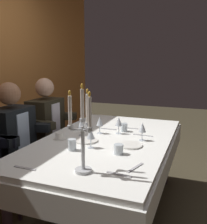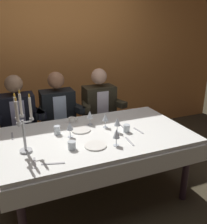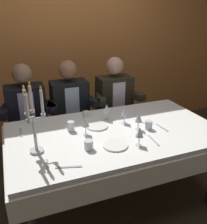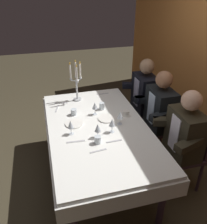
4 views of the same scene
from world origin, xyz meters
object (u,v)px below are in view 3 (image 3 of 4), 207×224
at_px(dinner_plate_1, 115,145).
at_px(wine_glass_2, 107,109).
at_px(wine_glass_1, 139,118).
at_px(water_tumbler_2, 71,126).
at_px(wine_glass_3, 140,133).
at_px(wine_glass_4, 85,122).
at_px(seated_diner_1, 70,103).
at_px(water_tumbler_0, 89,145).
at_px(dinner_plate_0, 97,126).
at_px(candelabra, 34,122).
at_px(seated_diner_2, 114,97).
at_px(coffee_cup_0, 86,115).
at_px(seated_diner_0, 26,108).
at_px(water_tumbler_1, 149,125).
at_px(wine_glass_0, 124,112).
at_px(dining_table, 115,142).

xyz_separation_m(dinner_plate_1, wine_glass_2, (0.13, 0.51, 0.11)).
relative_size(wine_glass_1, water_tumbler_2, 1.81).
distance_m(wine_glass_3, wine_glass_4, 0.49).
height_order(wine_glass_3, seated_diner_1, seated_diner_1).
xyz_separation_m(wine_glass_1, water_tumbler_0, (-0.53, -0.17, -0.08)).
bearing_deg(dinner_plate_0, candelabra, -156.80).
height_order(water_tumbler_0, seated_diner_2, seated_diner_2).
distance_m(candelabra, water_tumbler_0, 0.46).
bearing_deg(dinner_plate_0, coffee_cup_0, 95.14).
bearing_deg(dinner_plate_1, seated_diner_0, 117.41).
relative_size(wine_glass_3, coffee_cup_0, 1.24).
relative_size(candelabra, seated_diner_1, 0.46).
xyz_separation_m(wine_glass_1, seated_diner_0, (-0.91, 0.94, -0.12)).
bearing_deg(candelabra, water_tumbler_1, 1.96).
bearing_deg(wine_glass_0, water_tumbler_0, -144.13).
distance_m(dinner_plate_1, wine_glass_4, 0.34).
bearing_deg(dinner_plate_0, dining_table, -47.76).
height_order(dining_table, seated_diner_0, seated_diner_0).
bearing_deg(dining_table, dinner_plate_0, 132.24).
bearing_deg(dinner_plate_1, dinner_plate_0, 92.17).
bearing_deg(wine_glass_4, candelabra, -162.16).
xyz_separation_m(dining_table, water_tumbler_2, (-0.38, 0.15, 0.16)).
distance_m(dinner_plate_0, wine_glass_2, 0.22).
bearing_deg(wine_glass_0, wine_glass_1, -71.47).
bearing_deg(water_tumbler_0, wine_glass_2, 54.06).
xyz_separation_m(wine_glass_3, seated_diner_0, (-0.77, 1.20, -0.12)).
bearing_deg(dinner_plate_1, wine_glass_3, -17.87).
bearing_deg(wine_glass_2, water_tumbler_1, -49.53).
bearing_deg(seated_diner_1, water_tumbler_0, -96.48).
bearing_deg(seated_diner_2, dinner_plate_0, -124.11).
height_order(dining_table, dinner_plate_1, dinner_plate_1).
height_order(dinner_plate_0, seated_diner_0, seated_diner_0).
relative_size(water_tumbler_0, seated_diner_1, 0.06).
bearing_deg(dining_table, dinner_plate_1, -114.21).
distance_m(wine_glass_3, seated_diner_2, 1.24).
bearing_deg(seated_diner_1, wine_glass_2, -70.74).
distance_m(wine_glass_3, coffee_cup_0, 0.74).
xyz_separation_m(dining_table, wine_glass_3, (0.07, -0.31, 0.23)).
bearing_deg(water_tumbler_1, dinner_plate_1, -156.99).
height_order(wine_glass_0, seated_diner_1, seated_diner_1).
bearing_deg(seated_diner_0, wine_glass_4, -63.27).
distance_m(dinner_plate_0, water_tumbler_2, 0.25).
bearing_deg(coffee_cup_0, dinner_plate_0, -84.86).
distance_m(coffee_cup_0, seated_diner_2, 0.72).
distance_m(dinner_plate_1, seated_diner_0, 1.28).
height_order(wine_glass_1, seated_diner_2, seated_diner_2).
distance_m(wine_glass_0, wine_glass_3, 0.44).
distance_m(wine_glass_0, wine_glass_1, 0.18).
height_order(wine_glass_2, seated_diner_0, seated_diner_0).
distance_m(wine_glass_0, coffee_cup_0, 0.41).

